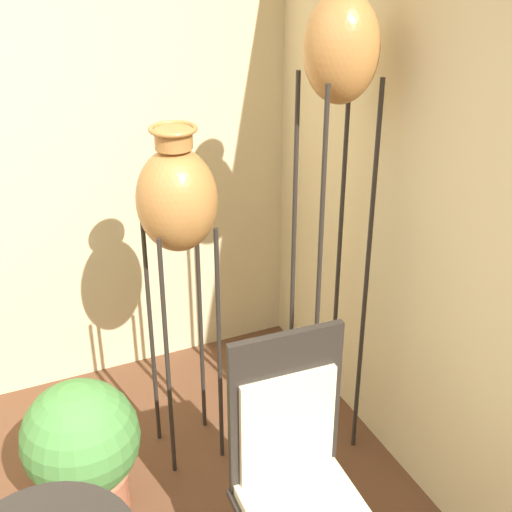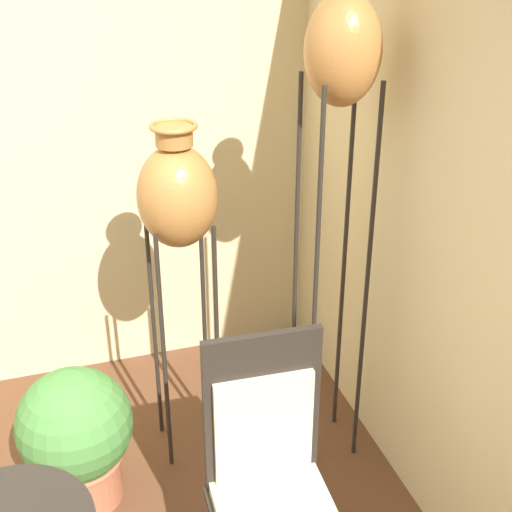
{
  "view_description": "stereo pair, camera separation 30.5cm",
  "coord_description": "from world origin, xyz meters",
  "px_view_note": "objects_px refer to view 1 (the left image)",
  "views": [
    {
      "loc": [
        0.28,
        -1.43,
        2.43
      ],
      "look_at": [
        1.39,
        1.05,
        1.03
      ],
      "focal_mm": 50.0,
      "sensor_mm": 36.0,
      "label": 1
    },
    {
      "loc": [
        0.56,
        -1.53,
        2.43
      ],
      "look_at": [
        1.39,
        1.05,
        1.03
      ],
      "focal_mm": 50.0,
      "sensor_mm": 36.0,
      "label": 2
    }
  ],
  "objects_px": {
    "vase_stand_tall": "(340,65)",
    "chair": "(297,472)",
    "vase_stand_medium": "(177,203)",
    "potted_plant": "(82,448)"
  },
  "relations": [
    {
      "from": "vase_stand_tall",
      "to": "chair",
      "type": "relative_size",
      "value": 1.95
    },
    {
      "from": "vase_stand_medium",
      "to": "chair",
      "type": "xyz_separation_m",
      "value": [
        0.1,
        -0.92,
        -0.69
      ]
    },
    {
      "from": "vase_stand_medium",
      "to": "potted_plant",
      "type": "xyz_separation_m",
      "value": [
        -0.53,
        -0.2,
        -0.94
      ]
    },
    {
      "from": "chair",
      "to": "potted_plant",
      "type": "height_order",
      "value": "chair"
    },
    {
      "from": "vase_stand_tall",
      "to": "potted_plant",
      "type": "xyz_separation_m",
      "value": [
        -1.15,
        -0.0,
        -1.48
      ]
    },
    {
      "from": "vase_stand_medium",
      "to": "chair",
      "type": "relative_size",
      "value": 1.45
    },
    {
      "from": "vase_stand_tall",
      "to": "potted_plant",
      "type": "height_order",
      "value": "vase_stand_tall"
    },
    {
      "from": "potted_plant",
      "to": "chair",
      "type": "bearing_deg",
      "value": -48.41
    },
    {
      "from": "chair",
      "to": "vase_stand_tall",
      "type": "bearing_deg",
      "value": 57.24
    },
    {
      "from": "vase_stand_tall",
      "to": "vase_stand_medium",
      "type": "xyz_separation_m",
      "value": [
        -0.62,
        0.2,
        -0.54
      ]
    }
  ]
}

